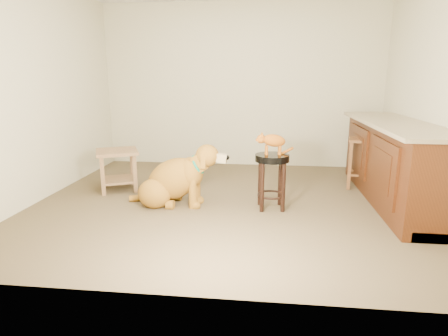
# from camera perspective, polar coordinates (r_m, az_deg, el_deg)

# --- Properties ---
(floor) EXTENTS (4.50, 4.00, 0.01)m
(floor) POSITION_cam_1_polar(r_m,az_deg,el_deg) (4.46, 0.72, -5.17)
(floor) COLOR brown
(floor) RESTS_ON ground
(room_shell) EXTENTS (4.54, 4.04, 2.62)m
(room_shell) POSITION_cam_1_polar(r_m,az_deg,el_deg) (4.23, 0.79, 16.88)
(room_shell) COLOR beige
(room_shell) RESTS_ON ground
(cabinet_run) EXTENTS (0.70, 2.56, 0.94)m
(cabinet_run) POSITION_cam_1_polar(r_m,az_deg,el_deg) (4.85, 24.64, 0.51)
(cabinet_run) COLOR #401D0B
(cabinet_run) RESTS_ON ground
(padded_stool) EXTENTS (0.38, 0.38, 0.62)m
(padded_stool) POSITION_cam_1_polar(r_m,az_deg,el_deg) (4.16, 7.29, -0.37)
(padded_stool) COLOR black
(padded_stool) RESTS_ON ground
(wood_stool) EXTENTS (0.42, 0.42, 0.66)m
(wood_stool) POSITION_cam_1_polar(r_m,az_deg,el_deg) (5.27, 20.20, 0.79)
(wood_stool) COLOR brown
(wood_stool) RESTS_ON ground
(side_table) EXTENTS (0.67, 0.67, 0.53)m
(side_table) POSITION_cam_1_polar(r_m,az_deg,el_deg) (5.03, -15.90, 0.60)
(side_table) COLOR brown
(side_table) RESTS_ON ground
(golden_retriever) EXTENTS (1.21, 0.60, 0.76)m
(golden_retriever) POSITION_cam_1_polar(r_m,az_deg,el_deg) (4.33, -7.57, -1.90)
(golden_retriever) COLOR brown
(golden_retriever) RESTS_ON ground
(tabby_kitten) EXTENTS (0.42, 0.20, 0.27)m
(tabby_kitten) POSITION_cam_1_polar(r_m,az_deg,el_deg) (4.09, 7.29, 4.07)
(tabby_kitten) COLOR #88440D
(tabby_kitten) RESTS_ON padded_stool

